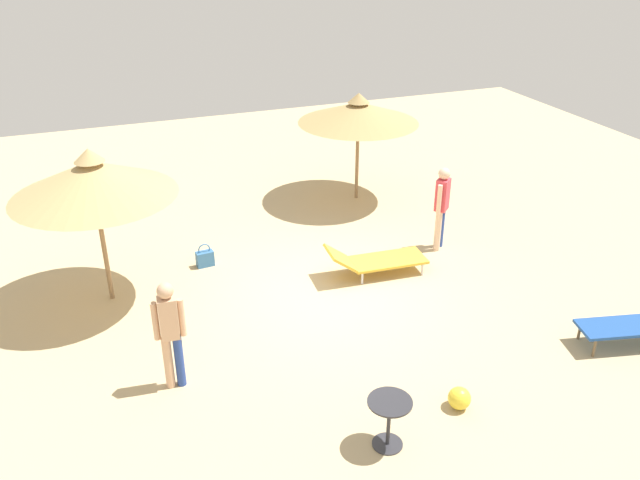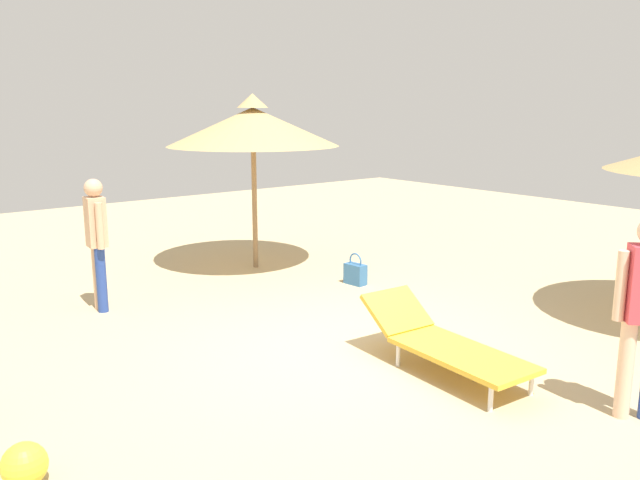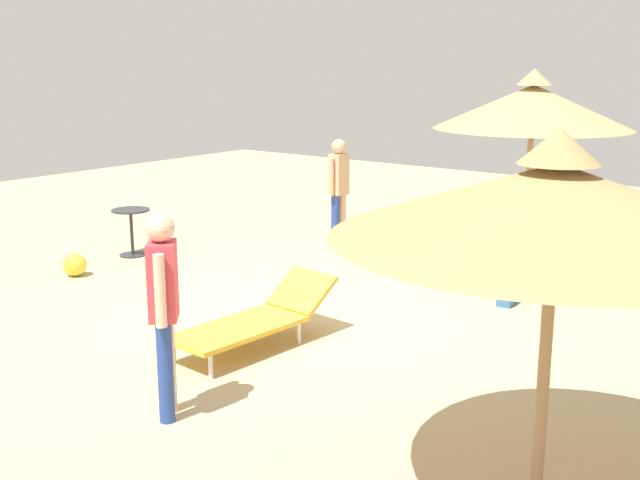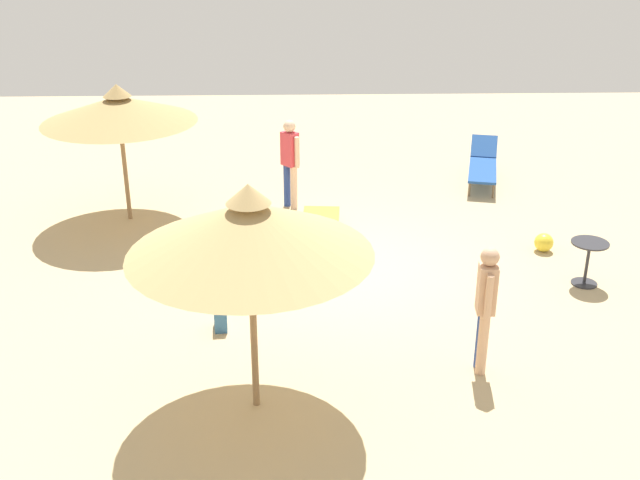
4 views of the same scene
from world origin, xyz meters
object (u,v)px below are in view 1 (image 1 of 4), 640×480
beach_ball (459,398)px  parasol_umbrella_back (92,178)px  person_standing_near_right (170,329)px  handbag (205,258)px  parasol_umbrella_far_right (358,112)px  side_table_round (389,415)px  lounge_chair_front (375,260)px  person_standing_near_left (442,203)px

beach_ball → parasol_umbrella_back: bearing=-137.9°
person_standing_near_right → handbag: size_ratio=3.60×
parasol_umbrella_back → beach_ball: bearing=42.1°
parasol_umbrella_far_right → person_standing_near_right: bearing=-43.8°
parasol_umbrella_far_right → beach_ball: bearing=-12.9°
side_table_round → beach_ball: side_table_round is taller
lounge_chair_front → person_standing_near_right: (1.92, -4.05, 0.66)m
beach_ball → parasol_umbrella_far_right: bearing=167.1°
person_standing_near_left → side_table_round: person_standing_near_left is taller
handbag → person_standing_near_right: bearing=-18.6°
lounge_chair_front → handbag: bearing=-116.5°
handbag → side_table_round: side_table_round is taller
person_standing_near_left → beach_ball: bearing=-26.7°
parasol_umbrella_far_right → lounge_chair_front: size_ratio=1.42×
lounge_chair_front → parasol_umbrella_back: bearing=-100.6°
parasol_umbrella_back → beach_ball: size_ratio=8.73×
handbag → beach_ball: bearing=24.8°
parasol_umbrella_back → parasol_umbrella_far_right: bearing=114.2°
parasol_umbrella_back → person_standing_near_right: parasol_umbrella_back is taller
parasol_umbrella_back → person_standing_near_left: size_ratio=1.61×
person_standing_near_left → parasol_umbrella_far_right: bearing=-170.6°
side_table_round → person_standing_near_right: bearing=-132.8°
parasol_umbrella_far_right → side_table_round: (7.59, -2.90, -1.60)m
person_standing_near_left → side_table_round: 5.73m
side_table_round → beach_ball: size_ratio=2.23×
lounge_chair_front → person_standing_near_right: size_ratio=1.14×
person_standing_near_right → parasol_umbrella_back: bearing=-166.8°
person_standing_near_right → side_table_round: (2.15, 2.32, -0.49)m
beach_ball → side_table_round: bearing=-76.9°
parasol_umbrella_back → handbag: (-0.58, 1.79, -2.10)m
person_standing_near_left → handbag: bearing=-101.6°
parasol_umbrella_far_right → handbag: size_ratio=5.82×
parasol_umbrella_back → parasol_umbrella_far_right: size_ratio=1.01×
lounge_chair_front → handbag: (-1.45, -2.92, -0.14)m
lounge_chair_front → person_standing_near_left: (-0.51, 1.67, 0.69)m
parasol_umbrella_back → person_standing_near_left: parasol_umbrella_back is taller
side_table_round → lounge_chair_front: bearing=157.0°
parasol_umbrella_far_right → person_standing_near_right: 7.62m
person_standing_near_left → beach_ball: person_standing_near_left is taller
parasol_umbrella_back → person_standing_near_left: (0.36, 6.37, -1.27)m
handbag → parasol_umbrella_far_right: bearing=116.8°
parasol_umbrella_far_right → handbag: (2.06, -4.09, -1.92)m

